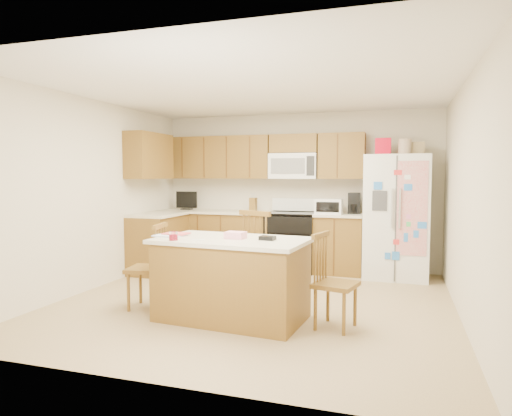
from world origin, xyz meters
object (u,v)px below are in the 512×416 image
(windsor_chair_right, at_px, (333,283))
(refrigerator, at_px, (396,215))
(stove, at_px, (292,240))
(windsor_chair_back, at_px, (263,258))
(island, at_px, (232,278))
(windsor_chair_left, at_px, (149,268))

(windsor_chair_right, bearing_deg, refrigerator, 77.42)
(stove, height_order, windsor_chair_back, stove)
(stove, bearing_deg, refrigerator, -2.30)
(stove, relative_size, windsor_chair_right, 1.21)
(stove, relative_size, refrigerator, 0.55)
(stove, distance_m, refrigerator, 1.63)
(refrigerator, height_order, windsor_chair_right, refrigerator)
(stove, relative_size, island, 0.68)
(refrigerator, height_order, island, refrigerator)
(refrigerator, distance_m, windsor_chair_left, 3.64)
(refrigerator, bearing_deg, stove, 177.70)
(refrigerator, bearing_deg, windsor_chair_back, -130.33)
(windsor_chair_back, bearing_deg, windsor_chair_left, -148.99)
(stove, relative_size, windsor_chair_left, 1.17)
(windsor_chair_left, height_order, windsor_chair_right, windsor_chair_left)
(windsor_chair_left, bearing_deg, windsor_chair_back, 31.01)
(stove, bearing_deg, windsor_chair_back, -87.76)
(stove, xyz_separation_m, island, (-0.04, -2.62, -0.04))
(stove, xyz_separation_m, windsor_chair_right, (1.01, -2.57, -0.03))
(refrigerator, xyz_separation_m, windsor_chair_left, (-2.65, -2.45, -0.47))
(windsor_chair_left, relative_size, windsor_chair_right, 1.03)
(island, xyz_separation_m, windsor_chair_right, (1.05, 0.05, 0.01))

